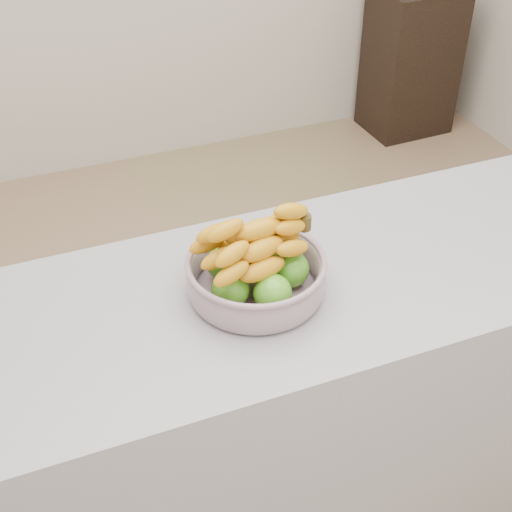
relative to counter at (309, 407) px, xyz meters
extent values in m
plane|color=#8E7257|center=(0.00, 0.29, -0.45)|extent=(4.00, 4.00, 0.00)
cube|color=#9B9AA2|center=(0.00, 0.00, 0.00)|extent=(2.00, 0.60, 0.90)
cube|color=black|center=(1.59, 2.07, -0.05)|extent=(0.46, 0.37, 0.80)
cylinder|color=#A9BACB|center=(-0.15, 0.00, 0.46)|extent=(0.26, 0.26, 0.01)
torus|color=#A9BACB|center=(-0.15, 0.00, 0.53)|extent=(0.31, 0.31, 0.01)
sphere|color=#509519|center=(-0.14, -0.08, 0.50)|extent=(0.08, 0.08, 0.08)
sphere|color=#509519|center=(-0.08, -0.02, 0.50)|extent=(0.08, 0.08, 0.08)
sphere|color=#509519|center=(-0.11, 0.07, 0.50)|extent=(0.08, 0.08, 0.08)
sphere|color=#509519|center=(-0.20, 0.06, 0.50)|extent=(0.08, 0.08, 0.08)
sphere|color=#509519|center=(-0.22, -0.03, 0.50)|extent=(0.08, 0.08, 0.08)
ellipsoid|color=yellow|center=(-0.16, -0.05, 0.55)|extent=(0.20, 0.09, 0.04)
ellipsoid|color=yellow|center=(-0.16, 0.00, 0.55)|extent=(0.20, 0.06, 0.04)
ellipsoid|color=yellow|center=(-0.17, 0.05, 0.55)|extent=(0.19, 0.05, 0.04)
ellipsoid|color=yellow|center=(-0.15, -0.03, 0.59)|extent=(0.20, 0.10, 0.04)
ellipsoid|color=yellow|center=(-0.15, 0.03, 0.59)|extent=(0.20, 0.06, 0.04)
ellipsoid|color=yellow|center=(-0.15, 0.00, 0.62)|extent=(0.20, 0.06, 0.04)
cylinder|color=#423515|center=(-0.03, 0.01, 0.60)|extent=(0.03, 0.03, 0.03)
camera|label=1|loc=(-0.60, -1.13, 1.47)|focal=50.00mm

